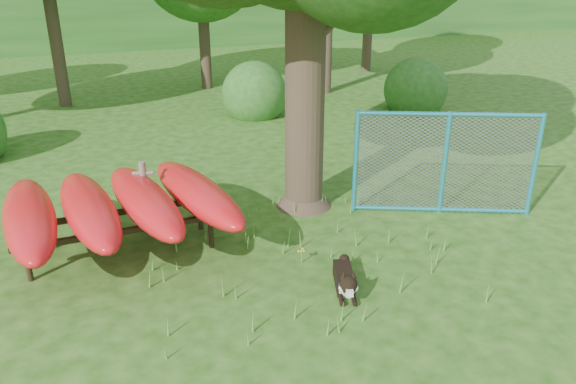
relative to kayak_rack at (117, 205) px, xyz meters
name	(u,v)px	position (x,y,z in m)	size (l,w,h in m)	color
ground	(305,299)	(2.12, -2.07, -0.78)	(80.00, 80.00, 0.00)	#204D0F
wooden_post	(145,196)	(0.44, 0.57, -0.15)	(0.33, 0.13, 1.19)	#675B4D
kayak_rack	(117,205)	(0.00, 0.00, 0.00)	(3.49, 3.09, 1.02)	black
husky_dog	(345,280)	(2.69, -2.08, -0.62)	(0.49, 0.97, 0.45)	black
fence_section	(445,164)	(5.29, -0.35, 0.12)	(2.84, 1.27, 2.97)	#2A9DC4
wildflower_clump	(302,252)	(2.41, -1.20, -0.59)	(0.11, 0.09, 0.23)	#55912F
shrub_right	(414,110)	(8.62, 5.93, -0.78)	(1.80, 1.80, 1.80)	#255E1E
shrub_mid	(255,115)	(4.12, 6.93, -0.78)	(1.80, 1.80, 1.80)	#255E1E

